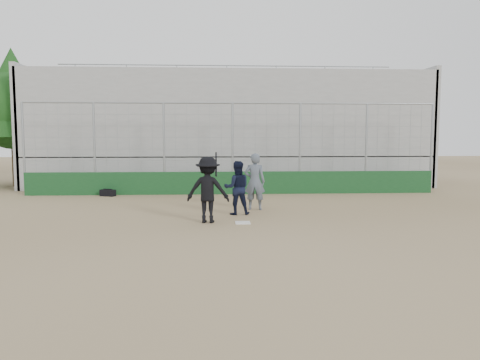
{
  "coord_description": "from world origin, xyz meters",
  "views": [
    {
      "loc": [
        -0.88,
        -13.62,
        2.57
      ],
      "look_at": [
        0.0,
        1.4,
        1.15
      ],
      "focal_mm": 35.0,
      "sensor_mm": 36.0,
      "label": 1
    }
  ],
  "objects": [
    {
      "name": "catcher_crouched",
      "position": [
        -0.09,
        1.49,
        0.59
      ],
      "size": [
        0.9,
        0.72,
        1.19
      ],
      "color": "black",
      "rests_on": "ground"
    },
    {
      "name": "tree_left",
      "position": [
        -11.0,
        11.0,
        4.39
      ],
      "size": [
        4.48,
        4.48,
        7.0
      ],
      "color": "#382614",
      "rests_on": "ground"
    },
    {
      "name": "umpire",
      "position": [
        0.58,
        2.51,
        0.89
      ],
      "size": [
        0.78,
        0.58,
        1.78
      ],
      "primitive_type": "imported",
      "rotation": [
        0.0,
        0.0,
        2.99
      ],
      "color": "#515B67",
      "rests_on": "ground"
    },
    {
      "name": "ground",
      "position": [
        0.0,
        0.0,
        0.0
      ],
      "size": [
        90.0,
        90.0,
        0.0
      ],
      "primitive_type": "plane",
      "color": "brown",
      "rests_on": "ground"
    },
    {
      "name": "home_plate",
      "position": [
        0.0,
        0.0,
        0.01
      ],
      "size": [
        0.44,
        0.44,
        0.02
      ],
      "primitive_type": "cube",
      "color": "white",
      "rests_on": "ground"
    },
    {
      "name": "bleachers",
      "position": [
        0.0,
        11.95,
        2.92
      ],
      "size": [
        20.25,
        6.7,
        6.98
      ],
      "color": "gray",
      "rests_on": "ground"
    },
    {
      "name": "equipment_bag",
      "position": [
        -5.38,
        6.53,
        0.14
      ],
      "size": [
        0.71,
        0.52,
        0.32
      ],
      "color": "black",
      "rests_on": "ground"
    },
    {
      "name": "batter_at_plate",
      "position": [
        -1.03,
        0.17,
        0.98
      ],
      "size": [
        1.36,
        0.91,
        2.09
      ],
      "color": "black",
      "rests_on": "ground"
    },
    {
      "name": "backstop",
      "position": [
        0.0,
        7.0,
        0.96
      ],
      "size": [
        18.1,
        0.25,
        4.04
      ],
      "color": "#133D1B",
      "rests_on": "ground"
    }
  ]
}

